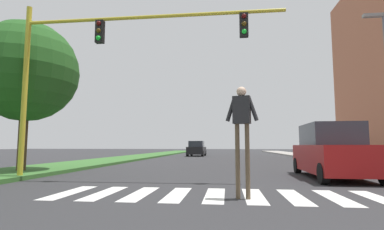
{
  "coord_description": "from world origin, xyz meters",
  "views": [
    {
      "loc": [
        0.3,
        0.6,
        1.16
      ],
      "look_at": [
        -1.48,
        15.73,
        2.73
      ],
      "focal_mm": 27.83,
      "sensor_mm": 36.0,
      "label": 1
    }
  ],
  "objects_px": {
    "traffic_light_gantry": "(99,52)",
    "suv_crossing": "(332,152)",
    "pedestrian_performer": "(242,123)",
    "tree_mid": "(27,72)",
    "sedan_midblock": "(197,149)"
  },
  "relations": [
    {
      "from": "sedan_midblock",
      "to": "suv_crossing",
      "type": "bearing_deg",
      "value": -71.74
    },
    {
      "from": "traffic_light_gantry",
      "to": "pedestrian_performer",
      "type": "distance_m",
      "value": 6.11
    },
    {
      "from": "traffic_light_gantry",
      "to": "suv_crossing",
      "type": "xyz_separation_m",
      "value": [
        8.15,
        1.84,
        -3.44
      ]
    },
    {
      "from": "pedestrian_performer",
      "to": "suv_crossing",
      "type": "bearing_deg",
      "value": 53.47
    },
    {
      "from": "pedestrian_performer",
      "to": "suv_crossing",
      "type": "height_order",
      "value": "pedestrian_performer"
    },
    {
      "from": "pedestrian_performer",
      "to": "traffic_light_gantry",
      "type": "bearing_deg",
      "value": 149.13
    },
    {
      "from": "traffic_light_gantry",
      "to": "pedestrian_performer",
      "type": "height_order",
      "value": "traffic_light_gantry"
    },
    {
      "from": "traffic_light_gantry",
      "to": "pedestrian_performer",
      "type": "xyz_separation_m",
      "value": [
        4.71,
        -2.81,
        -2.71
      ]
    },
    {
      "from": "tree_mid",
      "to": "suv_crossing",
      "type": "bearing_deg",
      "value": -0.55
    },
    {
      "from": "traffic_light_gantry",
      "to": "suv_crossing",
      "type": "height_order",
      "value": "traffic_light_gantry"
    },
    {
      "from": "traffic_light_gantry",
      "to": "pedestrian_performer",
      "type": "bearing_deg",
      "value": -30.87
    },
    {
      "from": "traffic_light_gantry",
      "to": "suv_crossing",
      "type": "relative_size",
      "value": 1.96
    },
    {
      "from": "suv_crossing",
      "to": "sedan_midblock",
      "type": "distance_m",
      "value": 22.78
    },
    {
      "from": "sedan_midblock",
      "to": "tree_mid",
      "type": "bearing_deg",
      "value": -103.34
    },
    {
      "from": "suv_crossing",
      "to": "traffic_light_gantry",
      "type": "bearing_deg",
      "value": -167.28
    }
  ]
}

